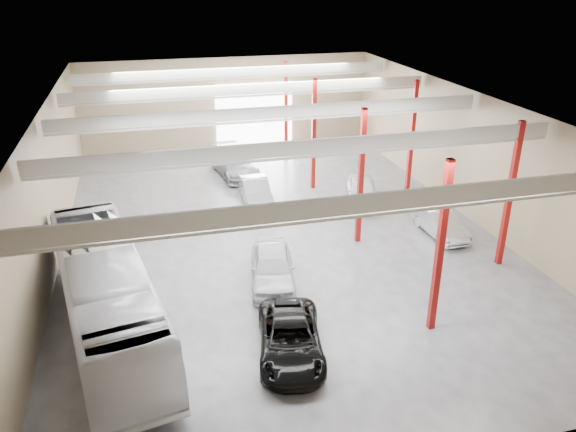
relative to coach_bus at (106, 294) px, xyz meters
name	(u,v)px	position (x,y,z in m)	size (l,w,h in m)	color
depot_shell	(277,140)	(8.55, 7.57, 3.26)	(22.12, 32.12, 7.06)	#434348
coach_bus	(106,294)	(0.00, 0.00, 0.00)	(2.88, 12.31, 3.43)	silver
black_sedan	(290,339)	(6.41, -3.13, -1.03)	(2.28, 4.94, 1.37)	black
car_row_a	(272,267)	(6.96, 2.07, -0.90)	(1.91, 4.76, 1.62)	silver
car_row_b	(255,191)	(8.13, 11.59, -0.98)	(1.55, 4.45, 1.46)	#ABABB0
car_row_c	(234,163)	(7.73, 16.88, -0.89)	(2.31, 5.69, 1.65)	gray
car_right_near	(441,223)	(16.71, 4.67, -1.04)	(1.42, 4.07, 1.34)	#AEAEB3
car_right_far	(362,191)	(14.31, 9.87, -0.96)	(1.78, 4.42, 1.50)	silver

